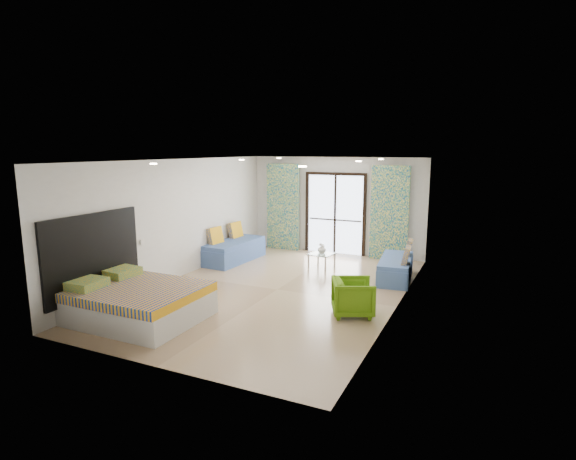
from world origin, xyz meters
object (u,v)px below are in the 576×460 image
at_px(daybed_left, 234,250).
at_px(bed, 138,302).
at_px(coffee_table, 322,255).
at_px(armchair, 353,295).
at_px(daybed_right, 396,267).

bearing_deg(daybed_left, bed, -78.22).
height_order(bed, daybed_left, daybed_left).
relative_size(coffee_table, armchair, 0.87).
xyz_separation_m(daybed_left, coffee_table, (2.35, 0.32, 0.02)).
relative_size(daybed_left, daybed_right, 1.10).
bearing_deg(daybed_right, bed, -136.08).
height_order(bed, coffee_table, bed).
height_order(coffee_table, armchair, armchair).
relative_size(bed, daybed_right, 1.17).
xyz_separation_m(daybed_right, coffee_table, (-1.88, 0.21, 0.06)).
distance_m(bed, armchair, 3.77).
xyz_separation_m(bed, coffee_table, (1.71, 4.54, 0.02)).
distance_m(daybed_left, coffee_table, 2.37).
height_order(daybed_left, armchair, daybed_left).
bearing_deg(armchair, bed, 93.48).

